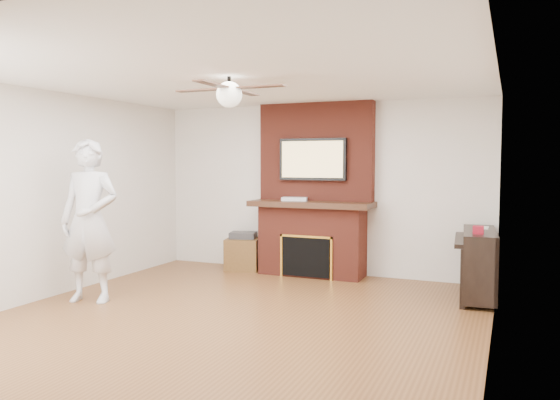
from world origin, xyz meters
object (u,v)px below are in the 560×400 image
at_px(fireplace, 313,207).
at_px(side_table, 243,252).
at_px(piano, 478,262).
at_px(person, 89,221).

xyz_separation_m(fireplace, side_table, (-1.11, -0.07, -0.73)).
bearing_deg(side_table, fireplace, -11.07).
height_order(fireplace, piano, fireplace).
bearing_deg(fireplace, side_table, -176.54).
height_order(person, piano, person).
relative_size(person, piano, 1.49).
bearing_deg(person, side_table, 57.23).
bearing_deg(piano, person, -159.60).
relative_size(fireplace, side_table, 4.11).
relative_size(side_table, piano, 0.47).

